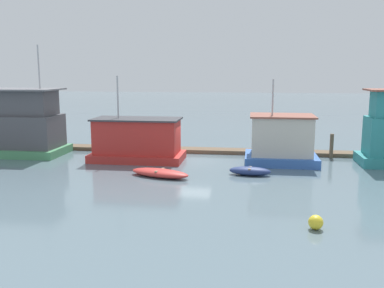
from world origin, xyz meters
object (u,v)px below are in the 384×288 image
(houseboat_blue, at_px, (281,141))
(mooring_post_near_right, at_px, (332,146))
(dinghy_navy, at_px, (250,171))
(dinghy_red, at_px, (160,173))
(houseboat_green, at_px, (24,125))
(buoy_yellow, at_px, (316,222))
(mooring_post_far_left, at_px, (127,143))
(houseboat_red, at_px, (137,141))

(houseboat_blue, relative_size, mooring_post_near_right, 3.21)
(dinghy_navy, distance_m, mooring_post_near_right, 8.76)
(dinghy_red, distance_m, mooring_post_near_right, 13.89)
(dinghy_red, xyz_separation_m, mooring_post_near_right, (11.66, 7.52, 0.68))
(dinghy_navy, bearing_deg, dinghy_red, -167.46)
(houseboat_blue, height_order, dinghy_red, houseboat_blue)
(houseboat_green, distance_m, mooring_post_near_right, 23.83)
(houseboat_blue, xyz_separation_m, dinghy_red, (-7.76, -5.27, -1.36))
(houseboat_blue, relative_size, dinghy_navy, 2.20)
(houseboat_green, bearing_deg, dinghy_navy, -14.00)
(houseboat_green, xyz_separation_m, buoy_yellow, (20.43, -13.53, -2.02))
(mooring_post_far_left, bearing_deg, houseboat_green, -166.34)
(mooring_post_near_right, bearing_deg, dinghy_navy, -134.06)
(dinghy_red, distance_m, buoy_yellow, 11.51)
(dinghy_navy, xyz_separation_m, mooring_post_far_left, (-9.90, 6.28, 0.54))
(houseboat_blue, bearing_deg, buoy_yellow, -87.32)
(mooring_post_near_right, distance_m, buoy_yellow, 15.77)
(houseboat_green, relative_size, buoy_yellow, 13.62)
(mooring_post_near_right, bearing_deg, dinghy_red, -147.18)
(houseboat_red, distance_m, mooring_post_far_left, 3.33)
(houseboat_blue, xyz_separation_m, buoy_yellow, (0.62, -13.16, -1.31))
(houseboat_red, bearing_deg, houseboat_blue, 3.19)
(houseboat_green, bearing_deg, dinghy_red, -25.07)
(houseboat_green, bearing_deg, mooring_post_far_left, 13.66)
(houseboat_blue, distance_m, mooring_post_far_left, 12.30)
(buoy_yellow, bearing_deg, houseboat_green, 146.49)
(dinghy_red, bearing_deg, houseboat_red, 119.91)
(houseboat_blue, relative_size, dinghy_red, 1.44)
(houseboat_blue, distance_m, dinghy_red, 9.48)
(houseboat_blue, xyz_separation_m, dinghy_navy, (-2.17, -4.03, -1.34))
(houseboat_red, xyz_separation_m, buoy_yellow, (11.07, -12.58, -1.18))
(houseboat_red, relative_size, dinghy_red, 1.64)
(houseboat_green, xyz_separation_m, dinghy_navy, (17.64, -4.40, -2.06))
(houseboat_green, height_order, buoy_yellow, houseboat_green)
(houseboat_green, bearing_deg, houseboat_red, -5.80)
(dinghy_navy, bearing_deg, houseboat_blue, 61.65)
(houseboat_red, height_order, buoy_yellow, houseboat_red)
(houseboat_red, height_order, dinghy_navy, houseboat_red)
(houseboat_red, relative_size, houseboat_blue, 1.13)
(dinghy_red, bearing_deg, houseboat_green, 154.93)
(mooring_post_far_left, xyz_separation_m, buoy_yellow, (12.69, -15.41, -0.50))
(houseboat_red, distance_m, dinghy_navy, 9.05)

